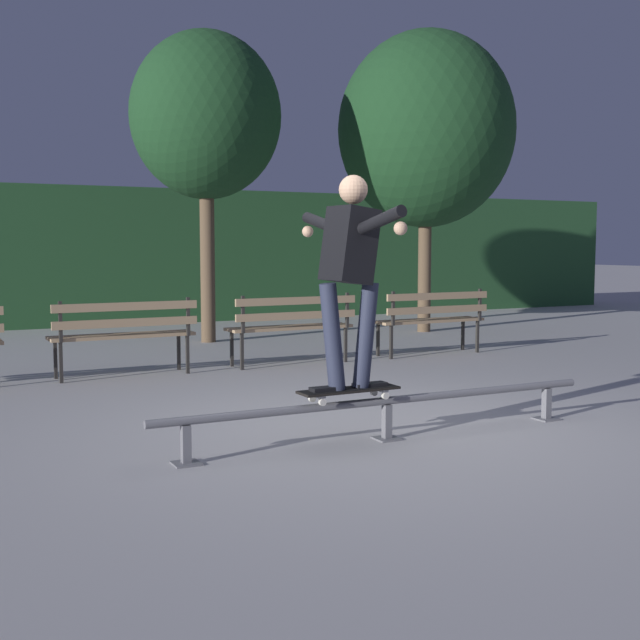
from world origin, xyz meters
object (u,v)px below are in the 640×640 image
at_px(skateboarder, 350,263).
at_px(park_bench_right_center, 293,322).
at_px(tree_behind_benches, 206,117).
at_px(park_bench_left_center, 124,329).
at_px(tree_far_right, 426,130).
at_px(skateboard, 349,391).
at_px(grind_rail, 387,407).
at_px(park_bench_rightmost, 432,315).

relative_size(skateboarder, park_bench_right_center, 0.97).
height_order(park_bench_right_center, tree_behind_benches, tree_behind_benches).
distance_m(skateboarder, tree_behind_benches, 7.02).
distance_m(skateboarder, park_bench_left_center, 3.98).
bearing_deg(tree_far_right, park_bench_left_center, -155.80).
bearing_deg(skateboard, skateboarder, 1.39).
bearing_deg(skateboard, grind_rail, -0.00).
height_order(skateboard, park_bench_right_center, park_bench_right_center).
distance_m(grind_rail, tree_far_right, 8.52).
bearing_deg(tree_far_right, grind_rail, -125.99).
height_order(skateboarder, park_bench_right_center, skateboarder).
distance_m(park_bench_right_center, park_bench_rightmost, 2.06).
distance_m(skateboard, skateboarder, 0.94).
xyz_separation_m(skateboard, tree_behind_benches, (1.18, 6.61, 2.98)).
relative_size(skateboarder, tree_far_right, 0.31).
xyz_separation_m(skateboarder, park_bench_right_center, (1.31, 3.83, -0.80)).
height_order(skateboarder, park_bench_left_center, skateboarder).
xyz_separation_m(skateboarder, tree_behind_benches, (1.18, 6.61, 2.04)).
relative_size(park_bench_left_center, park_bench_rightmost, 1.00).
height_order(grind_rail, park_bench_rightmost, park_bench_rightmost).
bearing_deg(skateboarder, park_bench_right_center, 71.12).
bearing_deg(tree_behind_benches, grind_rail, -97.36).
height_order(skateboard, park_bench_rightmost, park_bench_rightmost).
height_order(grind_rail, tree_far_right, tree_far_right).
distance_m(park_bench_left_center, tree_far_right, 6.90).
bearing_deg(skateboard, park_bench_right_center, 71.08).
distance_m(skateboarder, park_bench_rightmost, 5.17).
bearing_deg(tree_behind_benches, park_bench_right_center, -87.29).
relative_size(skateboarder, park_bench_rightmost, 0.97).
bearing_deg(park_bench_rightmost, skateboarder, -131.37).
relative_size(park_bench_right_center, park_bench_rightmost, 1.00).
distance_m(skateboard, park_bench_left_center, 3.90).
distance_m(park_bench_right_center, tree_behind_benches, 3.98).
distance_m(skateboard, tree_far_right, 8.65).
distance_m(park_bench_left_center, tree_behind_benches, 4.42).
bearing_deg(tree_far_right, skateboarder, -127.85).
bearing_deg(park_bench_right_center, tree_behind_benches, 92.71).
bearing_deg(park_bench_left_center, grind_rail, -74.28).
bearing_deg(skateboard, park_bench_rightmost, 48.61).
height_order(park_bench_left_center, park_bench_right_center, same).
xyz_separation_m(park_bench_rightmost, tree_behind_benches, (-2.19, 2.78, 2.84)).
xyz_separation_m(skateboarder, park_bench_left_center, (-0.75, 3.83, -0.80)).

